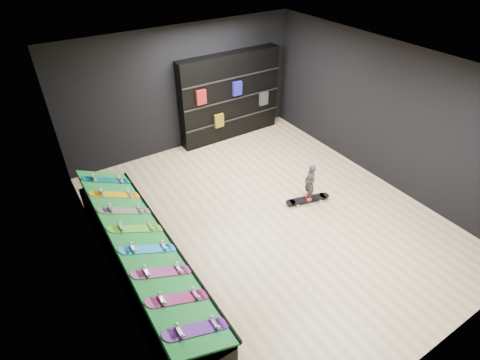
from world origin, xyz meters
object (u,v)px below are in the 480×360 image
display_rack (143,261)px  back_shelving (230,97)px  floor_skateboard (307,200)px  child (309,189)px

display_rack → back_shelving: back_shelving is taller
display_rack → floor_skateboard: 3.58m
back_shelving → child: (-0.16, -3.38, -0.78)m
display_rack → floor_skateboard: (3.58, -0.06, -0.21)m
display_rack → floor_skateboard: bearing=-0.9°
back_shelving → floor_skateboard: back_shelving is taller
floor_skateboard → child: 0.29m
display_rack → floor_skateboard: display_rack is taller
floor_skateboard → display_rack: bearing=-166.0°
floor_skateboard → child: (0.00, 0.00, 0.29)m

